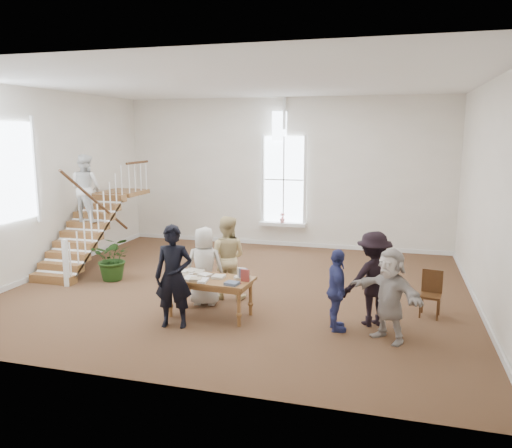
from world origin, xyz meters
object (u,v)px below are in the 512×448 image
(person_yellow, at_px, (226,257))
(woman_cluster_c, at_px, (390,295))
(elderly_woman, at_px, (204,266))
(woman_cluster_a, at_px, (337,290))
(woman_cluster_b, at_px, (373,279))
(police_officer, at_px, (174,276))
(library_table, at_px, (210,282))
(side_chair, at_px, (431,291))
(floor_plant, at_px, (114,258))

(person_yellow, relative_size, woman_cluster_c, 1.11)
(elderly_woman, bearing_deg, woman_cluster_a, 157.72)
(woman_cluster_b, relative_size, woman_cluster_c, 1.09)
(person_yellow, distance_m, woman_cluster_c, 3.61)
(police_officer, distance_m, person_yellow, 1.80)
(library_table, bearing_deg, police_officer, -119.78)
(woman_cluster_c, bearing_deg, person_yellow, -163.46)
(woman_cluster_a, relative_size, woman_cluster_b, 0.85)
(person_yellow, distance_m, side_chair, 4.12)
(person_yellow, xyz_separation_m, floor_plant, (-3.00, 0.52, -0.35))
(library_table, relative_size, floor_plant, 1.55)
(woman_cluster_a, bearing_deg, woman_cluster_c, -117.39)
(woman_cluster_b, bearing_deg, elderly_woman, -34.46)
(woman_cluster_c, bearing_deg, police_officer, -135.34)
(woman_cluster_b, xyz_separation_m, woman_cluster_c, (0.30, -0.65, -0.07))
(elderly_woman, height_order, woman_cluster_b, woman_cluster_b)
(elderly_woman, xyz_separation_m, woman_cluster_a, (2.74, -0.66, -0.07))
(woman_cluster_b, height_order, woman_cluster_c, woman_cluster_b)
(woman_cluster_b, bearing_deg, police_officer, -14.04)
(woman_cluster_c, relative_size, floor_plant, 1.49)
(elderly_woman, relative_size, side_chair, 1.81)
(police_officer, relative_size, side_chair, 2.10)
(police_officer, distance_m, floor_plant, 3.48)
(library_table, distance_m, woman_cluster_c, 3.31)
(woman_cluster_a, relative_size, floor_plant, 1.38)
(police_officer, distance_m, woman_cluster_c, 3.76)
(elderly_woman, relative_size, woman_cluster_c, 1.01)
(woman_cluster_c, height_order, side_chair, woman_cluster_c)
(person_yellow, xyz_separation_m, woman_cluster_c, (3.34, -1.36, -0.08))
(library_table, height_order, floor_plant, floor_plant)
(person_yellow, distance_m, floor_plant, 3.07)
(woman_cluster_a, distance_m, woman_cluster_b, 0.76)
(side_chair, bearing_deg, woman_cluster_a, -133.50)
(elderly_woman, height_order, woman_cluster_a, elderly_woman)
(elderly_woman, distance_m, woman_cluster_b, 3.35)
(woman_cluster_a, bearing_deg, floor_plant, 57.97)
(woman_cluster_b, bearing_deg, woman_cluster_c, 83.90)
(woman_cluster_a, height_order, side_chair, woman_cluster_a)
(person_yellow, bearing_deg, woman_cluster_c, 153.33)
(person_yellow, height_order, woman_cluster_c, person_yellow)
(woman_cluster_c, distance_m, side_chair, 1.63)
(floor_plant, height_order, side_chair, floor_plant)
(elderly_woman, distance_m, woman_cluster_a, 2.82)
(elderly_woman, height_order, woman_cluster_c, elderly_woman)
(person_yellow, height_order, floor_plant, person_yellow)
(library_table, relative_size, woman_cluster_b, 0.96)
(woman_cluster_a, relative_size, woman_cluster_c, 0.93)
(floor_plant, bearing_deg, library_table, -27.97)
(side_chair, bearing_deg, woman_cluster_c, -107.96)
(woman_cluster_c, height_order, floor_plant, woman_cluster_c)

